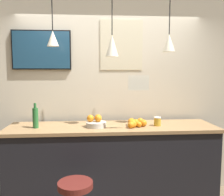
{
  "coord_description": "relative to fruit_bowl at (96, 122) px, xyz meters",
  "views": [
    {
      "loc": [
        -0.24,
        -2.4,
        1.75
      ],
      "look_at": [
        0.0,
        0.66,
        1.42
      ],
      "focal_mm": 40.0,
      "sensor_mm": 36.0,
      "label": 1
    }
  ],
  "objects": [
    {
      "name": "orange_pile",
      "position": [
        0.48,
        -0.01,
        -0.01
      ],
      "size": [
        0.25,
        0.27,
        0.09
      ],
      "color": "orange",
      "rests_on": "service_counter"
    },
    {
      "name": "mounted_tv",
      "position": [
        -0.71,
        0.43,
        0.91
      ],
      "size": [
        0.78,
        0.04,
        0.52
      ],
      "color": "black"
    },
    {
      "name": "pendant_lamp_right",
      "position": [
        0.91,
        0.04,
        0.97
      ],
      "size": [
        0.15,
        0.15,
        0.82
      ],
      "color": "black"
    },
    {
      "name": "back_wall",
      "position": [
        0.2,
        0.48,
        0.33
      ],
      "size": [
        8.0,
        0.06,
        2.9
      ],
      "color": "beige",
      "rests_on": "ground_plane"
    },
    {
      "name": "spread_jar",
      "position": [
        0.77,
        -0.01,
        0.0
      ],
      "size": [
        0.09,
        0.09,
        0.11
      ],
      "color": "gold",
      "rests_on": "service_counter"
    },
    {
      "name": "hanging_menu_board",
      "position": [
        0.49,
        -0.22,
        0.49
      ],
      "size": [
        0.24,
        0.01,
        0.17
      ],
      "color": "white"
    },
    {
      "name": "pendant_lamp_left",
      "position": [
        -0.5,
        0.04,
        1.02
      ],
      "size": [
        0.14,
        0.14,
        0.76
      ],
      "color": "black"
    },
    {
      "name": "juice_bottle",
      "position": [
        -0.73,
        -0.01,
        0.07
      ],
      "size": [
        0.07,
        0.07,
        0.3
      ],
      "color": "#286B33",
      "rests_on": "service_counter"
    },
    {
      "name": "service_counter",
      "position": [
        0.2,
        0.04,
        -0.59
      ],
      "size": [
        2.6,
        0.67,
        1.07
      ],
      "color": "black",
      "rests_on": "ground_plane"
    },
    {
      "name": "fruit_bowl",
      "position": [
        0.0,
        0.0,
        0.0
      ],
      "size": [
        0.25,
        0.25,
        0.15
      ],
      "color": "beige",
      "rests_on": "service_counter"
    },
    {
      "name": "wall_poster",
      "position": [
        0.37,
        0.45,
        0.98
      ],
      "size": [
        0.59,
        0.01,
        0.69
      ],
      "color": "beige"
    },
    {
      "name": "pendant_lamp_middle",
      "position": [
        0.2,
        0.04,
        0.93
      ],
      "size": [
        0.16,
        0.16,
        0.88
      ],
      "color": "black"
    }
  ]
}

